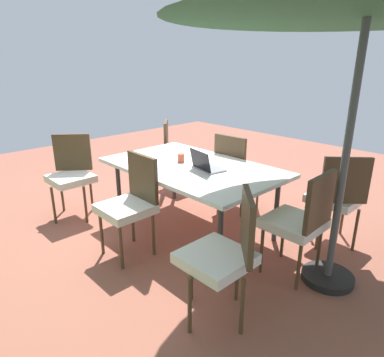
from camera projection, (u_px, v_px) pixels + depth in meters
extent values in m
cube|color=#935442|center=(192.00, 228.00, 3.96)|extent=(10.00, 10.00, 0.02)
cube|color=white|center=(192.00, 167.00, 3.72)|extent=(1.92, 1.17, 0.04)
cylinder|color=#333333|center=(276.00, 210.00, 3.56)|extent=(0.05, 0.05, 0.71)
cylinder|color=#333333|center=(174.00, 174.00, 4.68)|extent=(0.05, 0.05, 0.71)
cylinder|color=#333333|center=(220.00, 238.00, 3.00)|extent=(0.05, 0.05, 0.71)
cylinder|color=#333333|center=(119.00, 190.00, 4.11)|extent=(0.05, 0.05, 0.71)
cylinder|color=#4C4C4C|center=(347.00, 149.00, 2.63)|extent=(0.06, 0.06, 2.36)
cylinder|color=black|center=(327.00, 277.00, 3.01)|extent=(0.44, 0.44, 0.06)
cube|color=silver|center=(71.00, 179.00, 4.08)|extent=(0.46, 0.46, 0.08)
cube|color=#4C3823|center=(72.00, 152.00, 4.19)|extent=(0.30, 0.37, 0.45)
cylinder|color=#4C3823|center=(54.00, 206.00, 3.98)|extent=(0.03, 0.03, 0.45)
cylinder|color=#4C3823|center=(85.00, 205.00, 4.01)|extent=(0.03, 0.03, 0.45)
cylinder|color=#4C3823|center=(62.00, 194.00, 4.32)|extent=(0.03, 0.03, 0.45)
cylinder|color=#4C3823|center=(91.00, 193.00, 4.35)|extent=(0.03, 0.03, 0.45)
cube|color=silver|center=(181.00, 154.00, 5.14)|extent=(0.46, 0.46, 0.08)
cube|color=#4C3823|center=(166.00, 136.00, 5.05)|extent=(0.35, 0.33, 0.45)
cylinder|color=#4C3823|center=(193.00, 174.00, 5.06)|extent=(0.03, 0.03, 0.45)
cylinder|color=#4C3823|center=(192.00, 167.00, 5.40)|extent=(0.03, 0.03, 0.45)
cylinder|color=#4C3823|center=(168.00, 175.00, 5.05)|extent=(0.03, 0.03, 0.45)
cylinder|color=#4C3823|center=(169.00, 167.00, 5.39)|extent=(0.03, 0.03, 0.45)
cube|color=silver|center=(239.00, 172.00, 4.32)|extent=(0.46, 0.46, 0.08)
cube|color=#4C3823|center=(230.00, 155.00, 4.09)|extent=(0.44, 0.07, 0.45)
cylinder|color=#4C3823|center=(258.00, 191.00, 4.42)|extent=(0.03, 0.03, 0.45)
cylinder|color=#4C3823|center=(235.00, 185.00, 4.65)|extent=(0.03, 0.03, 0.45)
cylinder|color=#4C3823|center=(242.00, 199.00, 4.17)|extent=(0.03, 0.03, 0.45)
cylinder|color=#4C3823|center=(218.00, 192.00, 4.40)|extent=(0.03, 0.03, 0.45)
cube|color=silver|center=(335.00, 198.00, 3.51)|extent=(0.46, 0.46, 0.08)
cube|color=#4C3823|center=(346.00, 181.00, 3.22)|extent=(0.35, 0.33, 0.45)
cylinder|color=#4C3823|center=(343.00, 215.00, 3.75)|extent=(0.03, 0.03, 0.45)
cylinder|color=#4C3823|center=(309.00, 214.00, 3.77)|extent=(0.03, 0.03, 0.45)
cylinder|color=#4C3823|center=(356.00, 230.00, 3.41)|extent=(0.03, 0.03, 0.45)
cylinder|color=#4C3823|center=(318.00, 229.00, 3.43)|extent=(0.03, 0.03, 0.45)
cube|color=silver|center=(126.00, 209.00, 3.27)|extent=(0.46, 0.46, 0.08)
cube|color=#4C3823|center=(143.00, 177.00, 3.31)|extent=(0.44, 0.05, 0.45)
cylinder|color=#4C3823|center=(102.00, 233.00, 3.36)|extent=(0.03, 0.03, 0.45)
cylinder|color=#4C3823|center=(121.00, 247.00, 3.11)|extent=(0.03, 0.03, 0.45)
cylinder|color=#4C3823|center=(133.00, 222.00, 3.59)|extent=(0.03, 0.03, 0.45)
cylinder|color=#4C3823|center=(153.00, 234.00, 3.34)|extent=(0.03, 0.03, 0.45)
cube|color=silver|center=(293.00, 223.00, 2.98)|extent=(0.46, 0.46, 0.08)
cube|color=#4C3823|center=(320.00, 201.00, 2.75)|extent=(0.05, 0.44, 0.45)
cylinder|color=#4C3823|center=(283.00, 236.00, 3.30)|extent=(0.03, 0.03, 0.45)
cylinder|color=#4C3823|center=(262.00, 250.00, 3.06)|extent=(0.03, 0.03, 0.45)
cylinder|color=#4C3823|center=(319.00, 250.00, 3.07)|extent=(0.03, 0.03, 0.45)
cylinder|color=#4C3823|center=(299.00, 266.00, 2.82)|extent=(0.03, 0.03, 0.45)
cube|color=silver|center=(216.00, 258.00, 2.45)|extent=(0.46, 0.46, 0.08)
cube|color=#4C3823|center=(247.00, 225.00, 2.36)|extent=(0.34, 0.34, 0.45)
cylinder|color=#4C3823|center=(191.00, 275.00, 2.71)|extent=(0.03, 0.03, 0.45)
cylinder|color=#4C3823|center=(190.00, 306.00, 2.37)|extent=(0.03, 0.03, 0.45)
cylinder|color=#4C3823|center=(237.00, 276.00, 2.70)|extent=(0.03, 0.03, 0.45)
cylinder|color=#4C3823|center=(242.00, 307.00, 2.36)|extent=(0.03, 0.03, 0.45)
cube|color=gray|center=(209.00, 169.00, 3.57)|extent=(0.36, 0.28, 0.02)
cube|color=black|center=(200.00, 160.00, 3.48)|extent=(0.32, 0.11, 0.20)
cylinder|color=#CC4C33|center=(181.00, 158.00, 3.82)|extent=(0.08, 0.08, 0.09)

